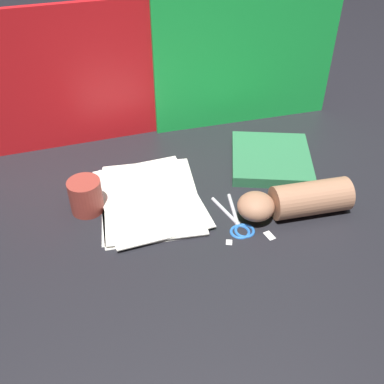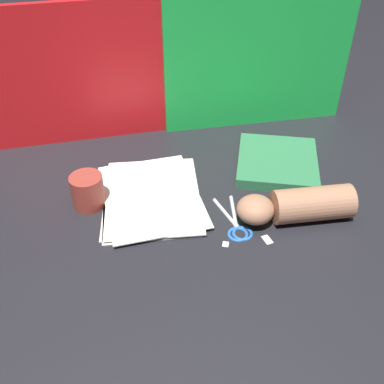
# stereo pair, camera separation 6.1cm
# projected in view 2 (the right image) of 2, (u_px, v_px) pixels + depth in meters

# --- Properties ---
(ground_plane) EXTENTS (6.00, 6.00, 0.00)m
(ground_plane) POSITION_uv_depth(u_px,v_px,m) (209.00, 206.00, 1.08)
(ground_plane) COLOR black
(backdrop_panel_left) EXTENTS (0.80, 0.07, 0.39)m
(backdrop_panel_left) POSITION_uv_depth(u_px,v_px,m) (119.00, 72.00, 1.23)
(backdrop_panel_left) COLOR red
(backdrop_panel_left) RESTS_ON ground_plane
(backdrop_panel_center) EXTENTS (0.55, 0.03, 0.49)m
(backdrop_panel_center) POSITION_uv_depth(u_px,v_px,m) (260.00, 44.00, 1.25)
(backdrop_panel_center) COLOR green
(backdrop_panel_center) RESTS_ON ground_plane
(paper_stack) EXTENTS (0.26, 0.33, 0.01)m
(paper_stack) POSITION_uv_depth(u_px,v_px,m) (151.00, 196.00, 1.10)
(paper_stack) COLOR white
(paper_stack) RESTS_ON ground_plane
(book_closed) EXTENTS (0.27, 0.28, 0.03)m
(book_closed) POSITION_uv_depth(u_px,v_px,m) (277.00, 162.00, 1.20)
(book_closed) COLOR #2D7247
(book_closed) RESTS_ON ground_plane
(scissors) EXTENTS (0.07, 0.16, 0.01)m
(scissors) POSITION_uv_depth(u_px,v_px,m) (236.00, 224.00, 1.02)
(scissors) COLOR silver
(scissors) RESTS_ON ground_plane
(hand_forearm) EXTENTS (0.27, 0.09, 0.08)m
(hand_forearm) POSITION_uv_depth(u_px,v_px,m) (297.00, 205.00, 1.02)
(hand_forearm) COLOR #A87556
(hand_forearm) RESTS_ON ground_plane
(paper_scrap_near) EXTENTS (0.02, 0.02, 0.00)m
(paper_scrap_near) POSITION_uv_depth(u_px,v_px,m) (226.00, 244.00, 0.98)
(paper_scrap_near) COLOR white
(paper_scrap_near) RESTS_ON ground_plane
(paper_scrap_mid) EXTENTS (0.02, 0.03, 0.00)m
(paper_scrap_mid) POSITION_uv_depth(u_px,v_px,m) (267.00, 239.00, 0.99)
(paper_scrap_mid) COLOR white
(paper_scrap_mid) RESTS_ON ground_plane
(mug) EXTENTS (0.08, 0.08, 0.08)m
(mug) POSITION_uv_depth(u_px,v_px,m) (88.00, 191.00, 1.06)
(mug) COLOR #99382D
(mug) RESTS_ON ground_plane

